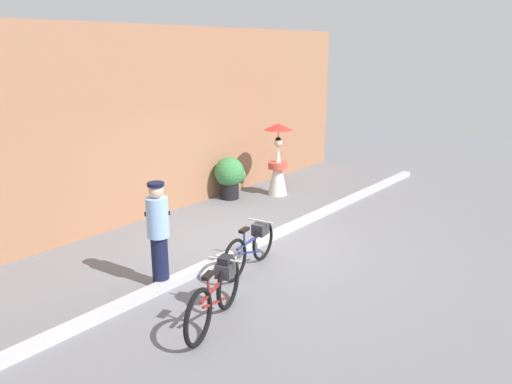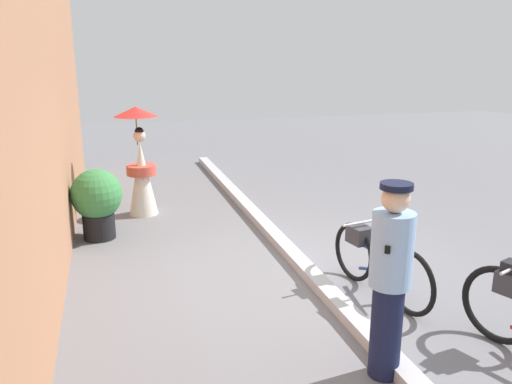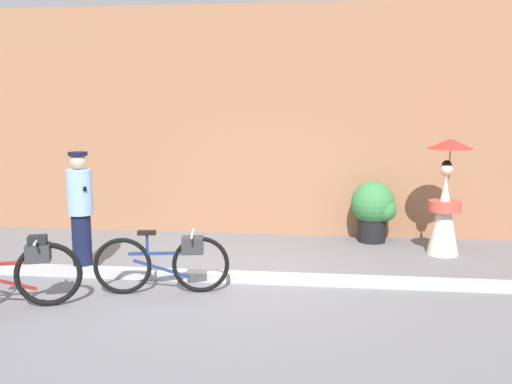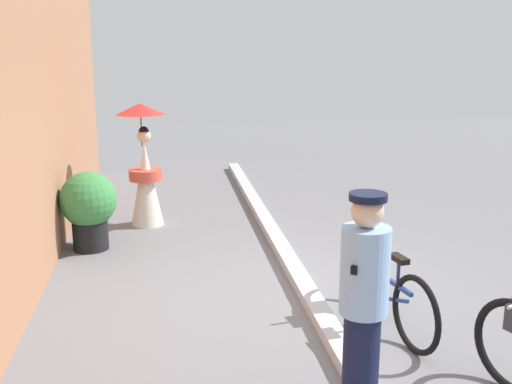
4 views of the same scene
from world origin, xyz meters
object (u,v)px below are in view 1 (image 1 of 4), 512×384
object	(u,v)px
bicycle_far_side	(216,293)
person_with_parasol	(278,161)
person_officer	(158,232)
bicycle_near_officer	(251,246)
potted_plant_by_door	(230,175)

from	to	relation	value
bicycle_far_side	person_with_parasol	world-z (taller)	person_with_parasol
bicycle_far_side	person_officer	xyz separation A→B (m)	(0.22, 1.43, 0.46)
bicycle_near_officer	person_with_parasol	xyz separation A→B (m)	(3.78, 2.31, 0.46)
bicycle_near_officer	bicycle_far_side	size ratio (longest dim) A/B	1.00
potted_plant_by_door	person_with_parasol	bearing A→B (deg)	-34.35
bicycle_near_officer	bicycle_far_side	xyz separation A→B (m)	(-1.62, -0.75, 0.03)
bicycle_far_side	person_officer	distance (m)	1.52
person_officer	person_with_parasol	world-z (taller)	person_with_parasol
person_with_parasol	potted_plant_by_door	world-z (taller)	person_with_parasol
person_with_parasol	potted_plant_by_door	distance (m)	1.26
person_with_parasol	person_officer	bearing A→B (deg)	-162.58
bicycle_far_side	potted_plant_by_door	world-z (taller)	potted_plant_by_door
potted_plant_by_door	bicycle_near_officer	bearing A→B (deg)	-132.69
bicycle_near_officer	person_officer	xyz separation A→B (m)	(-1.39, 0.68, 0.49)
bicycle_near_officer	person_officer	size ratio (longest dim) A/B	0.97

